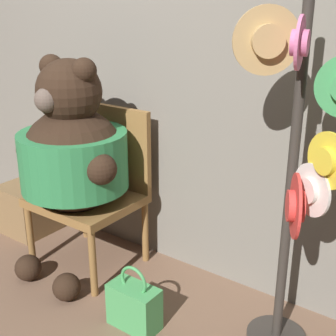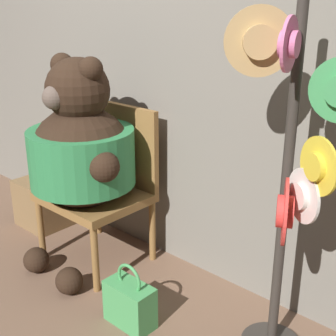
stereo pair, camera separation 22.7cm
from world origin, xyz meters
name	(u,v)px [view 2 (the right image)]	position (x,y,z in m)	size (l,w,h in m)	color
ground_plane	(105,292)	(0.00, 0.00, 0.00)	(14.00, 14.00, 0.00)	brown
wall_back	(177,47)	(0.00, 0.60, 1.28)	(8.00, 0.10, 2.56)	slate
chair	(105,180)	(-0.31, 0.30, 0.50)	(0.58, 0.51, 0.94)	olive
teddy_bear	(81,150)	(-0.30, 0.12, 0.73)	(0.72, 0.64, 1.26)	black
hat_display_rack	(290,170)	(0.94, 0.20, 0.90)	(0.51, 0.40, 1.59)	#332D28
handbag_on_ground	(130,303)	(0.29, -0.08, 0.12)	(0.26, 0.13, 0.34)	#479E56
wooden_crate	(46,202)	(-0.95, 0.28, 0.17)	(0.33, 0.33, 0.33)	brown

